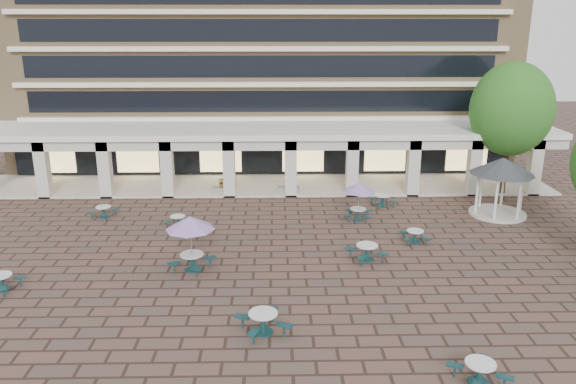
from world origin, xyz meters
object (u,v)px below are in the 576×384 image
(picnic_table_3, at_px, (480,371))
(planter_left, at_px, (223,187))
(gazebo, at_px, (502,173))
(planter_right, at_px, (289,187))
(picnic_table_0, at_px, (1,281))

(picnic_table_3, distance_m, planter_left, 24.18)
(gazebo, distance_m, planter_right, 14.02)
(picnic_table_0, xyz_separation_m, gazebo, (26.25, 9.79, 2.29))
(picnic_table_0, distance_m, planter_left, 16.94)
(picnic_table_3, bearing_deg, planter_left, 96.15)
(gazebo, xyz_separation_m, planter_left, (-17.62, 4.79, -2.22))
(picnic_table_3, relative_size, planter_right, 1.38)
(picnic_table_0, distance_m, picnic_table_3, 20.46)
(gazebo, height_order, planter_right, gazebo)
(planter_left, distance_m, planter_right, 4.64)
(picnic_table_0, bearing_deg, picnic_table_3, -5.50)
(picnic_table_3, xyz_separation_m, planter_left, (-10.53, 21.77, 0.05))
(picnic_table_3, distance_m, planter_right, 22.55)
(planter_left, bearing_deg, gazebo, -15.21)
(picnic_table_0, relative_size, planter_right, 1.30)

